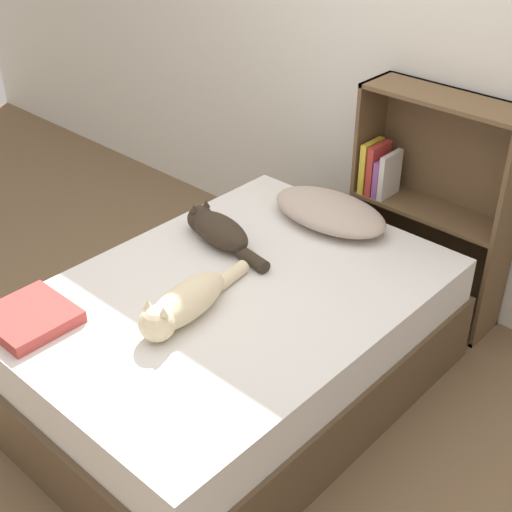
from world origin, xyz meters
The scene contains 8 objects.
ground_plane centered at (0.00, 0.00, 0.00)m, with size 8.00×8.00×0.00m, color brown.
wall_back centered at (0.00, 1.27, 1.25)m, with size 8.00×0.06×2.50m.
bed centered at (0.00, 0.00, 0.27)m, with size 1.28×1.81×0.54m.
pillow centered at (-0.05, 0.70, 0.60)m, with size 0.59×0.34×0.12m.
cat_light centered at (-0.01, -0.27, 0.61)m, with size 0.21×0.61×0.16m.
cat_dark centered at (-0.31, 0.22, 0.61)m, with size 0.53×0.21×0.15m.
bookshelf centered at (0.23, 1.15, 0.58)m, with size 0.78×0.26×1.13m.
blanket_fold centered at (-0.42, -0.68, 0.57)m, with size 0.31×0.30×0.05m.
Camera 1 is at (1.68, -1.69, 2.22)m, focal length 50.00 mm.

